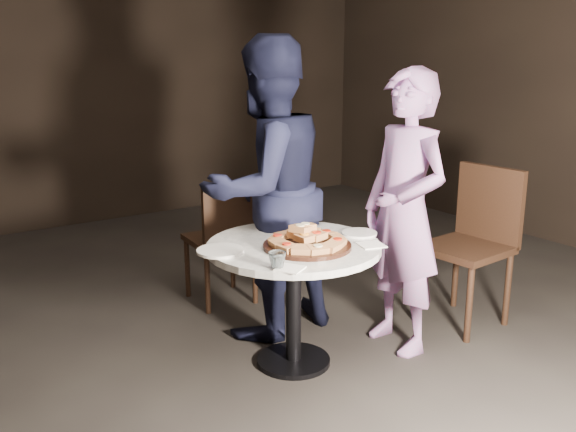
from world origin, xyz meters
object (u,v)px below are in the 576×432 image
at_px(water_glass, 277,260).
at_px(serving_board, 307,246).
at_px(focaccia_pile, 307,238).
at_px(chair_right, 476,234).
at_px(table, 294,267).
at_px(chair_far, 225,233).
at_px(diner_teal, 404,213).
at_px(diner_navy, 266,190).

bearing_deg(water_glass, serving_board, 30.36).
height_order(focaccia_pile, chair_right, chair_right).
bearing_deg(serving_board, water_glass, -149.64).
xyz_separation_m(table, chair_far, (0.10, 0.89, -0.06)).
relative_size(serving_board, water_glass, 5.30).
bearing_deg(diner_teal, chair_far, -151.34).
distance_m(focaccia_pile, diner_teal, 0.60).
distance_m(serving_board, diner_navy, 0.56).
xyz_separation_m(diner_navy, diner_teal, (0.50, -0.57, -0.08)).
distance_m(table, serving_board, 0.16).
height_order(table, water_glass, water_glass).
relative_size(focaccia_pile, water_glass, 4.74).
distance_m(diner_navy, diner_teal, 0.76).
xyz_separation_m(serving_board, chair_right, (1.19, -0.04, -0.13)).
bearing_deg(chair_right, table, -100.92).
xyz_separation_m(table, focaccia_pile, (0.01, -0.09, 0.17)).
xyz_separation_m(focaccia_pile, chair_right, (1.19, -0.05, -0.17)).
relative_size(chair_right, diner_teal, 0.61).
bearing_deg(diner_navy, chair_far, -96.81).
bearing_deg(diner_navy, focaccia_pile, 71.76).
height_order(chair_far, diner_navy, diner_navy).
distance_m(water_glass, chair_far, 1.23).
distance_m(serving_board, chair_right, 1.20).
distance_m(serving_board, chair_far, 1.01).
relative_size(water_glass, chair_far, 0.10).
xyz_separation_m(serving_board, diner_navy, (0.10, 0.52, 0.17)).
height_order(table, diner_teal, diner_teal).
xyz_separation_m(table, water_glass, (-0.27, -0.26, 0.16)).
distance_m(chair_right, diner_navy, 1.26).
bearing_deg(focaccia_pile, table, 97.97).
bearing_deg(chair_far, diner_navy, 94.72).
bearing_deg(focaccia_pile, chair_right, -2.29).
relative_size(focaccia_pile, chair_right, 0.42).
height_order(chair_right, diner_teal, diner_teal).
distance_m(chair_right, diner_teal, 0.63).
bearing_deg(water_glass, chair_right, 4.73).
xyz_separation_m(water_glass, diner_teal, (0.88, 0.11, 0.06)).
distance_m(table, diner_teal, 0.66).
distance_m(table, chair_far, 0.90).
distance_m(focaccia_pile, chair_far, 1.02).
height_order(table, chair_right, chair_right).
relative_size(serving_board, chair_right, 0.47).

